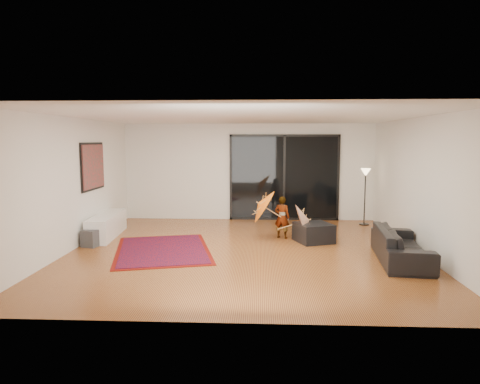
# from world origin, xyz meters

# --- Properties ---
(floor) EXTENTS (7.00, 7.00, 0.00)m
(floor) POSITION_xyz_m (0.00, 0.00, 0.00)
(floor) COLOR #9D602B
(floor) RESTS_ON ground
(ceiling) EXTENTS (7.00, 7.00, 0.00)m
(ceiling) POSITION_xyz_m (0.00, 0.00, 2.70)
(ceiling) COLOR white
(ceiling) RESTS_ON wall_back
(wall_back) EXTENTS (7.00, 0.00, 7.00)m
(wall_back) POSITION_xyz_m (0.00, 3.50, 1.35)
(wall_back) COLOR silver
(wall_back) RESTS_ON floor
(wall_front) EXTENTS (7.00, 0.00, 7.00)m
(wall_front) POSITION_xyz_m (0.00, -3.50, 1.35)
(wall_front) COLOR silver
(wall_front) RESTS_ON floor
(wall_left) EXTENTS (0.00, 7.00, 7.00)m
(wall_left) POSITION_xyz_m (-3.50, 0.00, 1.35)
(wall_left) COLOR silver
(wall_left) RESTS_ON floor
(wall_right) EXTENTS (0.00, 7.00, 7.00)m
(wall_right) POSITION_xyz_m (3.50, 0.00, 1.35)
(wall_right) COLOR silver
(wall_right) RESTS_ON floor
(sliding_door) EXTENTS (3.06, 0.07, 2.40)m
(sliding_door) POSITION_xyz_m (1.00, 3.47, 1.20)
(sliding_door) COLOR black
(sliding_door) RESTS_ON wall_back
(painting) EXTENTS (0.04, 1.28, 1.08)m
(painting) POSITION_xyz_m (-3.46, 1.00, 1.65)
(painting) COLOR black
(painting) RESTS_ON wall_left
(media_console) EXTENTS (0.62, 1.92, 0.52)m
(media_console) POSITION_xyz_m (-3.25, 1.15, 0.26)
(media_console) COLOR white
(media_console) RESTS_ON floor
(speaker) EXTENTS (0.38, 0.38, 0.36)m
(speaker) POSITION_xyz_m (-3.25, 0.19, 0.18)
(speaker) COLOR #424244
(speaker) RESTS_ON floor
(persian_rug) EXTENTS (2.42, 2.94, 0.02)m
(persian_rug) POSITION_xyz_m (-1.66, -0.06, 0.01)
(persian_rug) COLOR #620D08
(persian_rug) RESTS_ON floor
(sofa) EXTENTS (1.04, 2.15, 0.60)m
(sofa) POSITION_xyz_m (2.95, -0.63, 0.30)
(sofa) COLOR black
(sofa) RESTS_ON floor
(ottoman) EXTENTS (0.93, 0.93, 0.41)m
(ottoman) POSITION_xyz_m (1.51, 0.83, 0.21)
(ottoman) COLOR black
(ottoman) RESTS_ON floor
(floor_lamp) EXTENTS (0.26, 0.26, 1.50)m
(floor_lamp) POSITION_xyz_m (3.10, 2.84, 1.19)
(floor_lamp) COLOR black
(floor_lamp) RESTS_ON floor
(child) EXTENTS (0.41, 0.33, 0.97)m
(child) POSITION_xyz_m (0.83, 1.18, 0.48)
(child) COLOR #999999
(child) RESTS_ON floor
(parasol_orange) EXTENTS (0.58, 0.83, 0.88)m
(parasol_orange) POSITION_xyz_m (0.28, 1.13, 0.73)
(parasol_orange) COLOR #DE610B
(parasol_orange) RESTS_ON child
(parasol_white) EXTENTS (0.53, 0.84, 0.89)m
(parasol_white) POSITION_xyz_m (1.43, 1.03, 0.50)
(parasol_white) COLOR silver
(parasol_white) RESTS_ON floor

